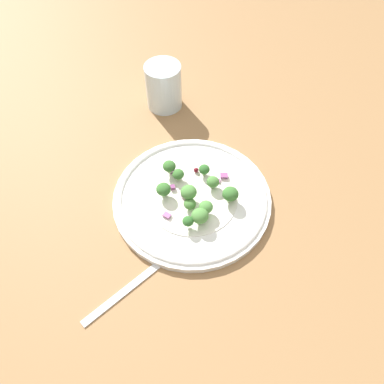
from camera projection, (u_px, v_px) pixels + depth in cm
name	position (u px, v px, depth cm)	size (l,w,h in cm)	color
ground_plane	(187.00, 197.00, 72.35)	(180.00, 180.00, 2.00)	olive
plate	(192.00, 198.00, 69.98)	(28.73, 28.73, 1.70)	white
dressing_pool	(192.00, 197.00, 69.62)	(16.66, 16.66, 0.20)	white
broccoli_floret_0	(204.00, 169.00, 71.29)	(2.05, 2.05, 2.08)	#8EB77A
broccoli_floret_1	(200.00, 216.00, 64.75)	(2.94, 2.94, 2.98)	#8EB77A
broccoli_floret_2	(230.00, 194.00, 67.41)	(2.89, 2.89, 2.93)	#9EC684
broccoli_floret_3	(169.00, 166.00, 70.96)	(2.43, 2.43, 2.46)	#9EC684
broccoli_floret_4	(178.00, 174.00, 70.45)	(2.18, 2.18, 2.21)	#ADD18E
broccoli_floret_5	(188.00, 221.00, 64.36)	(1.93, 1.93, 1.95)	#ADD18E
broccoli_floret_6	(213.00, 183.00, 69.35)	(2.34, 2.34, 2.37)	#8EB77A
broccoli_floret_7	(189.00, 192.00, 67.30)	(2.87, 2.87, 2.91)	#ADD18E
broccoli_floret_8	(206.00, 207.00, 65.99)	(2.47, 2.47, 2.50)	#9EC684
broccoli_floret_9	(164.00, 189.00, 68.14)	(2.64, 2.64, 2.67)	#8EB77A
broccoli_floret_10	(191.00, 204.00, 67.09)	(2.18, 2.18, 2.21)	#ADD18E
cranberry_0	(196.00, 170.00, 72.42)	(0.90, 0.90, 0.90)	maroon
cranberry_1	(234.00, 198.00, 69.01)	(0.76, 0.76, 0.76)	#4C0A14
cranberry_2	(212.00, 185.00, 70.06)	(0.79, 0.79, 0.79)	#4C0A14
onion_bit_0	(224.00, 176.00, 71.71)	(1.11, 1.38, 0.43)	#934C84
onion_bit_1	(167.00, 215.00, 66.79)	(1.29, 0.95, 0.49)	#A35B93
onion_bit_2	(172.00, 171.00, 72.73)	(0.94, 1.18, 0.34)	#843D75
onion_bit_3	(184.00, 195.00, 69.09)	(0.84, 1.13, 0.47)	#A35B93
onion_bit_4	(218.00, 181.00, 71.34)	(0.86, 0.84, 0.33)	#A35B93
onion_bit_5	(173.00, 187.00, 70.11)	(0.84, 0.83, 0.58)	#843D75
fork	(138.00, 280.00, 61.32)	(12.10, 16.30, 0.50)	silver
water_glass	(164.00, 86.00, 82.02)	(7.67, 7.67, 9.93)	silver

